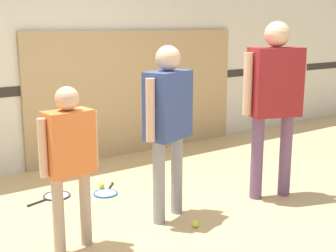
{
  "coord_description": "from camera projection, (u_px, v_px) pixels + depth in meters",
  "views": [
    {
      "loc": [
        -2.45,
        -3.43,
        1.81
      ],
      "look_at": [
        0.03,
        -0.03,
        0.9
      ],
      "focal_mm": 50.0,
      "sensor_mm": 36.0,
      "label": 1
    }
  ],
  "objects": [
    {
      "name": "wall_back",
      "position": [
        62.0,
        42.0,
        5.91
      ],
      "size": [
        16.0,
        0.07,
        3.2
      ],
      "color": "silver",
      "rests_on": "ground_plane"
    },
    {
      "name": "ground_plane",
      "position": [
        164.0,
        217.0,
        4.5
      ],
      "size": [
        16.0,
        16.0,
        0.0
      ],
      "primitive_type": "plane",
      "color": "tan"
    },
    {
      "name": "person_student_left",
      "position": [
        69.0,
        151.0,
        3.69
      ],
      "size": [
        0.51,
        0.23,
        1.35
      ],
      "rotation": [
        0.0,
        0.0,
        0.07
      ],
      "color": "tan",
      "rests_on": "ground_plane"
    },
    {
      "name": "racket_second_spare",
      "position": [
        55.0,
        196.0,
        5.02
      ],
      "size": [
        0.55,
        0.36,
        0.03
      ],
      "rotation": [
        0.0,
        0.0,
        3.43
      ],
      "color": "#28282D",
      "rests_on": "ground_plane"
    },
    {
      "name": "person_instructor",
      "position": [
        168.0,
        114.0,
        4.28
      ],
      "size": [
        0.59,
        0.39,
        1.63
      ],
      "rotation": [
        0.0,
        0.0,
        0.34
      ],
      "color": "gray",
      "rests_on": "ground_plane"
    },
    {
      "name": "person_student_right",
      "position": [
        274.0,
        91.0,
        4.81
      ],
      "size": [
        0.67,
        0.44,
        1.85
      ],
      "rotation": [
        0.0,
        0.0,
        2.79
      ],
      "color": "#6B4C70",
      "rests_on": "ground_plane"
    },
    {
      "name": "racket_spare_on_floor",
      "position": [
        106.0,
        193.0,
        5.12
      ],
      "size": [
        0.43,
        0.45,
        0.03
      ],
      "rotation": [
        0.0,
        0.0,
        0.83
      ],
      "color": "blue",
      "rests_on": "ground_plane"
    },
    {
      "name": "tennis_ball_by_spare_racket",
      "position": [
        101.0,
        185.0,
        5.29
      ],
      "size": [
        0.07,
        0.07,
        0.07
      ],
      "primitive_type": "sphere",
      "color": "#CCE038",
      "rests_on": "ground_plane"
    },
    {
      "name": "wall_panel",
      "position": [
        139.0,
        92.0,
        6.66
      ],
      "size": [
        3.38,
        0.05,
        1.74
      ],
      "color": "tan",
      "rests_on": "ground_plane"
    },
    {
      "name": "tennis_ball_near_instructor",
      "position": [
        195.0,
        224.0,
        4.27
      ],
      "size": [
        0.07,
        0.07,
        0.07
      ],
      "primitive_type": "sphere",
      "color": "#CCE038",
      "rests_on": "ground_plane"
    }
  ]
}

